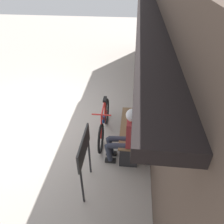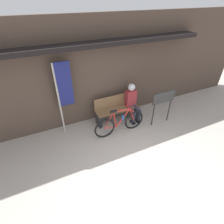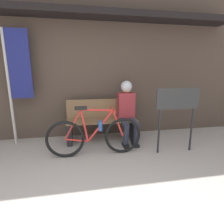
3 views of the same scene
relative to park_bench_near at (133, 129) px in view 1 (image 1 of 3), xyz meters
The scene contains 7 objects.
ground_plane 2.48m from the park_bench_near, 102.43° to the right, with size 24.00×24.00×0.00m, color #ADA399.
storefront_wall 1.44m from the park_bench_near, 140.81° to the left, with size 12.00×0.56×3.20m.
park_bench_near is the anchor object (origin of this frame).
bicycle 0.68m from the park_bench_near, 107.45° to the right, with size 1.63×0.40×0.87m.
person_seated 0.61m from the park_bench_near, 12.07° to the right, with size 0.34×0.63×1.25m.
banner_pole 1.88m from the park_bench_near, behind, with size 0.45×0.05×2.18m.
signboard 1.52m from the park_bench_near, 32.03° to the right, with size 0.79×0.04×1.15m.
Camera 1 is at (4.17, 2.33, 3.42)m, focal length 35.00 mm.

